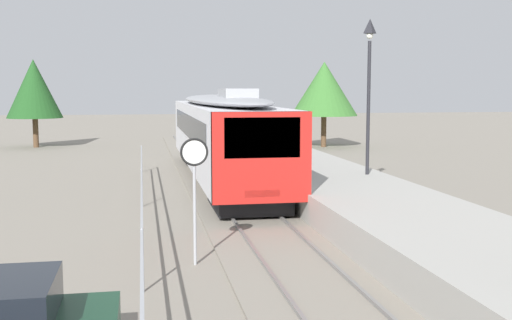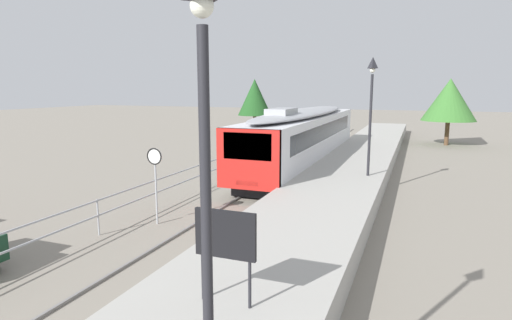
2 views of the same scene
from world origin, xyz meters
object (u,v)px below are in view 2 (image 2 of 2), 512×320
(platform_lamp_near_end, at_px, (204,114))
(speed_limit_sign, at_px, (155,167))
(commuter_train, at_px, (304,134))
(platform_lamp_mid_platform, at_px, (371,94))
(platform_notice_board, at_px, (225,238))

(platform_lamp_near_end, bearing_deg, speed_limit_sign, 127.60)
(commuter_train, bearing_deg, platform_lamp_near_end, -78.04)
(commuter_train, xyz_separation_m, platform_lamp_mid_platform, (4.46, -5.23, 2.48))
(platform_lamp_near_end, bearing_deg, platform_lamp_mid_platform, 90.00)
(platform_notice_board, xyz_separation_m, speed_limit_sign, (-5.51, 5.80, -0.06))
(platform_lamp_near_end, height_order, platform_notice_board, platform_lamp_near_end)
(commuter_train, bearing_deg, platform_notice_board, -79.60)
(platform_lamp_mid_platform, height_order, platform_notice_board, platform_lamp_mid_platform)
(platform_lamp_mid_platform, xyz_separation_m, speed_limit_sign, (-6.62, -7.22, -2.50))
(platform_notice_board, height_order, speed_limit_sign, speed_limit_sign)
(platform_lamp_near_end, height_order, platform_lamp_mid_platform, same)
(speed_limit_sign, bearing_deg, platform_notice_board, -46.48)
(platform_lamp_mid_platform, height_order, speed_limit_sign, platform_lamp_mid_platform)
(commuter_train, bearing_deg, platform_lamp_mid_platform, -49.54)
(platform_notice_board, bearing_deg, speed_limit_sign, 133.52)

